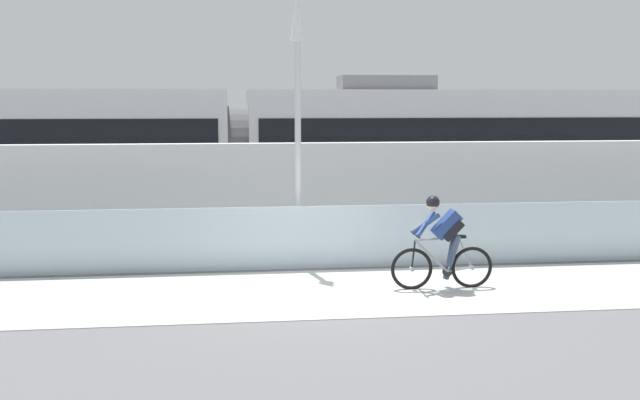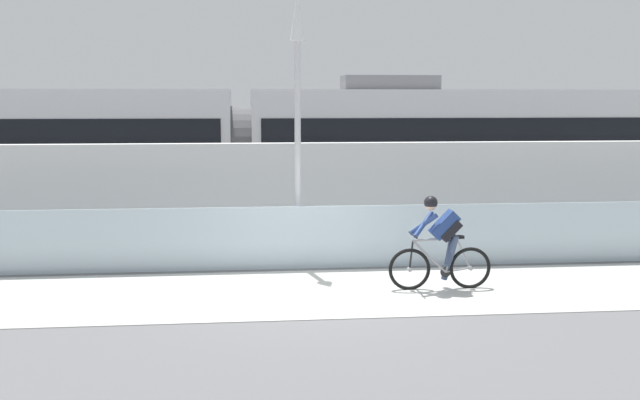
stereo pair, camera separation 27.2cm
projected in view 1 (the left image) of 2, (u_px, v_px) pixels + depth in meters
ground_plane at (318, 293)px, 12.65m from camera, size 200.00×200.00×0.00m
bike_path_deck at (318, 292)px, 12.65m from camera, size 32.00×3.20×0.01m
glass_parapet at (306, 237)px, 14.39m from camera, size 32.00×0.05×1.20m
concrete_barrier_wall at (298, 197)px, 16.09m from camera, size 32.00×0.36×2.30m
tram_rail_near at (289, 230)px, 18.68m from camera, size 32.00×0.08×0.01m
tram_rail_far at (285, 221)px, 20.09m from camera, size 32.00×0.08×0.01m
tram at (238, 152)px, 18.99m from camera, size 22.56×2.54×3.81m
cyclist_on_bike at (443, 244)px, 12.80m from camera, size 1.77×0.58×1.61m
lamp_post_antenna at (298, 95)px, 14.31m from camera, size 0.28×0.28×5.20m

